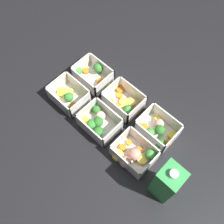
% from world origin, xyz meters
% --- Properties ---
extents(ground_plane, '(4.00, 4.00, 0.00)m').
position_xyz_m(ground_plane, '(0.00, 0.00, 0.00)').
color(ground_plane, black).
extents(container_near_left, '(0.14, 0.12, 0.07)m').
position_xyz_m(container_near_left, '(-0.17, -0.06, 0.03)').
color(container_near_left, silver).
rests_on(container_near_left, ground_plane).
extents(container_near_center, '(0.14, 0.10, 0.07)m').
position_xyz_m(container_near_center, '(-0.01, -0.06, 0.02)').
color(container_near_center, silver).
rests_on(container_near_center, ground_plane).
extents(container_near_right, '(0.15, 0.12, 0.07)m').
position_xyz_m(container_near_right, '(0.17, -0.06, 0.03)').
color(container_near_right, silver).
rests_on(container_near_right, ground_plane).
extents(container_far_left, '(0.13, 0.12, 0.07)m').
position_xyz_m(container_far_left, '(-0.17, 0.06, 0.02)').
color(container_far_left, silver).
rests_on(container_far_left, ground_plane).
extents(container_far_center, '(0.14, 0.10, 0.07)m').
position_xyz_m(container_far_center, '(0.01, 0.06, 0.03)').
color(container_far_center, silver).
rests_on(container_far_center, ground_plane).
extents(container_far_right, '(0.14, 0.11, 0.07)m').
position_xyz_m(container_far_right, '(0.16, 0.06, 0.02)').
color(container_far_right, silver).
rests_on(container_far_right, ground_plane).
extents(juice_carton, '(0.07, 0.07, 0.20)m').
position_xyz_m(juice_carton, '(-0.30, 0.08, 0.10)').
color(juice_carton, green).
rests_on(juice_carton, ground_plane).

